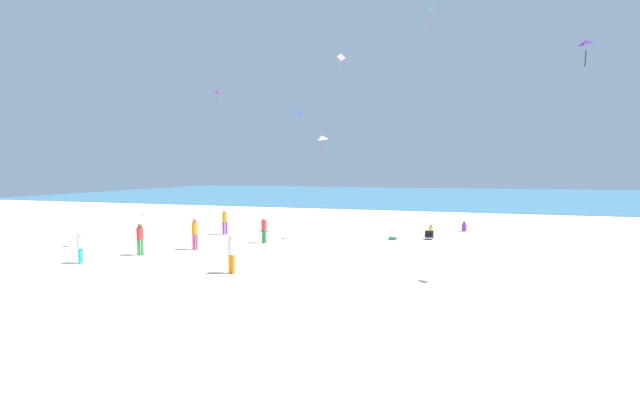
{
  "coord_description": "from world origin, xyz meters",
  "views": [
    {
      "loc": [
        5.95,
        -14.96,
        4.19
      ],
      "look_at": [
        0.0,
        5.42,
        2.64
      ],
      "focal_mm": 21.88,
      "sensor_mm": 36.0,
      "label": 1
    }
  ],
  "objects_px": {
    "kite_pink": "(341,58)",
    "kite_purple": "(586,43)",
    "kite_white": "(322,138)",
    "person_2": "(232,251)",
    "kite_green": "(432,8)",
    "person_5": "(465,228)",
    "person_1": "(195,232)",
    "kite_blue": "(301,113)",
    "beach_chair_near_camera": "(429,236)",
    "person_0": "(140,237)",
    "person_4": "(431,231)",
    "kite_magenta": "(216,92)",
    "person_3": "(80,246)",
    "person_6": "(225,220)",
    "cooler_box": "(393,238)",
    "person_7": "(264,228)"
  },
  "relations": [
    {
      "from": "kite_white",
      "to": "person_3",
      "type": "bearing_deg",
      "value": -123.13
    },
    {
      "from": "kite_white",
      "to": "kite_magenta",
      "type": "bearing_deg",
      "value": 152.41
    },
    {
      "from": "beach_chair_near_camera",
      "to": "person_2",
      "type": "distance_m",
      "value": 13.25
    },
    {
      "from": "person_6",
      "to": "kite_green",
      "type": "xyz_separation_m",
      "value": [
        12.97,
        1.78,
        12.87
      ]
    },
    {
      "from": "person_7",
      "to": "person_2",
      "type": "bearing_deg",
      "value": 26.98
    },
    {
      "from": "beach_chair_near_camera",
      "to": "kite_blue",
      "type": "xyz_separation_m",
      "value": [
        -15.59,
        20.7,
        11.11
      ]
    },
    {
      "from": "kite_white",
      "to": "kite_purple",
      "type": "relative_size",
      "value": 1.53
    },
    {
      "from": "cooler_box",
      "to": "person_4",
      "type": "relative_size",
      "value": 0.72
    },
    {
      "from": "person_1",
      "to": "kite_blue",
      "type": "relative_size",
      "value": 1.57
    },
    {
      "from": "person_4",
      "to": "kite_white",
      "type": "relative_size",
      "value": 0.48
    },
    {
      "from": "kite_blue",
      "to": "kite_white",
      "type": "bearing_deg",
      "value": -66.99
    },
    {
      "from": "kite_pink",
      "to": "kite_magenta",
      "type": "xyz_separation_m",
      "value": [
        -12.61,
        3.63,
        -1.03
      ]
    },
    {
      "from": "beach_chair_near_camera",
      "to": "kite_purple",
      "type": "height_order",
      "value": "kite_purple"
    },
    {
      "from": "person_0",
      "to": "kite_blue",
      "type": "height_order",
      "value": "kite_blue"
    },
    {
      "from": "cooler_box",
      "to": "kite_magenta",
      "type": "distance_m",
      "value": 22.03
    },
    {
      "from": "person_0",
      "to": "kite_purple",
      "type": "bearing_deg",
      "value": 72.12
    },
    {
      "from": "kite_magenta",
      "to": "person_0",
      "type": "bearing_deg",
      "value": -71.96
    },
    {
      "from": "kite_pink",
      "to": "kite_purple",
      "type": "bearing_deg",
      "value": -45.63
    },
    {
      "from": "person_2",
      "to": "person_7",
      "type": "relative_size",
      "value": 1.04
    },
    {
      "from": "person_2",
      "to": "person_7",
      "type": "distance_m",
      "value": 6.85
    },
    {
      "from": "cooler_box",
      "to": "kite_pink",
      "type": "bearing_deg",
      "value": 134.38
    },
    {
      "from": "person_1",
      "to": "person_3",
      "type": "xyz_separation_m",
      "value": [
        -3.2,
        -4.19,
        -0.17
      ]
    },
    {
      "from": "kite_blue",
      "to": "person_2",
      "type": "bearing_deg",
      "value": -75.95
    },
    {
      "from": "kite_pink",
      "to": "person_2",
      "type": "bearing_deg",
      "value": -94.69
    },
    {
      "from": "person_4",
      "to": "kite_pink",
      "type": "height_order",
      "value": "kite_pink"
    },
    {
      "from": "person_2",
      "to": "person_5",
      "type": "xyz_separation_m",
      "value": [
        10.07,
        14.8,
        -0.66
      ]
    },
    {
      "from": "person_6",
      "to": "person_3",
      "type": "bearing_deg",
      "value": 138.5
    },
    {
      "from": "person_1",
      "to": "kite_white",
      "type": "bearing_deg",
      "value": 146.55
    },
    {
      "from": "beach_chair_near_camera",
      "to": "kite_blue",
      "type": "height_order",
      "value": "kite_blue"
    },
    {
      "from": "person_6",
      "to": "person_4",
      "type": "bearing_deg",
      "value": -102.74
    },
    {
      "from": "cooler_box",
      "to": "person_3",
      "type": "distance_m",
      "value": 16.69
    },
    {
      "from": "cooler_box",
      "to": "person_4",
      "type": "height_order",
      "value": "person_4"
    },
    {
      "from": "person_6",
      "to": "kite_pink",
      "type": "xyz_separation_m",
      "value": [
        6.57,
        5.64,
        11.56
      ]
    },
    {
      "from": "beach_chair_near_camera",
      "to": "person_0",
      "type": "bearing_deg",
      "value": -61.82
    },
    {
      "from": "person_3",
      "to": "kite_white",
      "type": "distance_m",
      "value": 15.67
    },
    {
      "from": "person_4",
      "to": "kite_magenta",
      "type": "xyz_separation_m",
      "value": [
        -19.22,
        5.61,
        11.26
      ]
    },
    {
      "from": "person_5",
      "to": "kite_blue",
      "type": "xyz_separation_m",
      "value": [
        -17.94,
        16.65,
        11.08
      ]
    },
    {
      "from": "kite_pink",
      "to": "kite_green",
      "type": "relative_size",
      "value": 0.83
    },
    {
      "from": "kite_white",
      "to": "kite_magenta",
      "type": "distance_m",
      "value": 14.28
    },
    {
      "from": "beach_chair_near_camera",
      "to": "kite_pink",
      "type": "height_order",
      "value": "kite_pink"
    },
    {
      "from": "person_4",
      "to": "cooler_box",
      "type": "bearing_deg",
      "value": 111.47
    },
    {
      "from": "person_2",
      "to": "kite_green",
      "type": "bearing_deg",
      "value": -26.26
    },
    {
      "from": "kite_white",
      "to": "kite_purple",
      "type": "xyz_separation_m",
      "value": [
        12.62,
        -9.57,
        2.28
      ]
    },
    {
      "from": "kite_pink",
      "to": "kite_purple",
      "type": "height_order",
      "value": "kite_pink"
    },
    {
      "from": "person_0",
      "to": "kite_green",
      "type": "height_order",
      "value": "kite_green"
    },
    {
      "from": "person_2",
      "to": "person_3",
      "type": "height_order",
      "value": "person_2"
    },
    {
      "from": "person_2",
      "to": "kite_purple",
      "type": "height_order",
      "value": "kite_purple"
    },
    {
      "from": "beach_chair_near_camera",
      "to": "person_0",
      "type": "distance_m",
      "value": 16.48
    },
    {
      "from": "person_6",
      "to": "person_5",
      "type": "bearing_deg",
      "value": -97.07
    },
    {
      "from": "person_2",
      "to": "person_7",
      "type": "height_order",
      "value": "person_2"
    }
  ]
}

